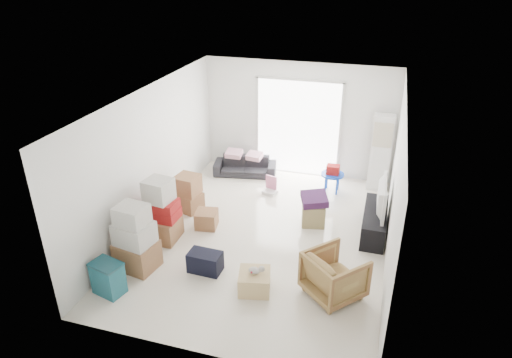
{
  "coord_description": "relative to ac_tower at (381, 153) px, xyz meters",
  "views": [
    {
      "loc": [
        1.94,
        -7.08,
        4.81
      ],
      "look_at": [
        -0.21,
        0.2,
        1.08
      ],
      "focal_mm": 32.0,
      "sensor_mm": 36.0,
      "label": 1
    }
  ],
  "objects": [
    {
      "name": "ac_tower",
      "position": [
        0.0,
        0.0,
        0.0
      ],
      "size": [
        0.45,
        0.3,
        1.75
      ],
      "primitive_type": "cube",
      "color": "white",
      "rests_on": "room_shell"
    },
    {
      "name": "duffel_bag",
      "position": [
        -2.61,
        -3.96,
        -0.7
      ],
      "size": [
        0.57,
        0.35,
        0.35
      ],
      "primitive_type": "cube",
      "rotation": [
        0.0,
        0.0,
        -0.04
      ],
      "color": "black",
      "rests_on": "room_shell"
    },
    {
      "name": "television",
      "position": [
        0.05,
        -1.94,
        -0.33
      ],
      "size": [
        0.66,
        1.1,
        0.14
      ],
      "primitive_type": "imported",
      "rotation": [
        0.0,
        0.0,
        1.61
      ],
      "color": "black",
      "rests_on": "tv_console"
    },
    {
      "name": "box_stack_b",
      "position": [
        -3.75,
        -3.26,
        -0.34
      ],
      "size": [
        0.66,
        0.61,
        1.22
      ],
      "rotation": [
        0.0,
        0.0,
        -0.07
      ],
      "color": "#946742",
      "rests_on": "room_shell"
    },
    {
      "name": "box_stack_a",
      "position": [
        -3.75,
        -4.19,
        -0.34
      ],
      "size": [
        0.73,
        0.64,
        1.19
      ],
      "rotation": [
        0.0,
        0.0,
        -0.14
      ],
      "color": "#946742",
      "rests_on": "room_shell"
    },
    {
      "name": "plush_bunny",
      "position": [
        -1.64,
        -4.19,
        -0.49
      ],
      "size": [
        0.25,
        0.15,
        0.13
      ],
      "rotation": [
        0.0,
        0.0,
        0.47
      ],
      "color": "#B2ADA8",
      "rests_on": "wood_crate"
    },
    {
      "name": "wood_crate",
      "position": [
        -1.67,
        -4.2,
        -0.71
      ],
      "size": [
        0.59,
        0.59,
        0.33
      ],
      "primitive_type": "cube",
      "rotation": [
        0.0,
        0.0,
        0.22
      ],
      "color": "tan",
      "rests_on": "room_shell"
    },
    {
      "name": "box_stack_c",
      "position": [
        -3.72,
        -2.13,
        -0.49
      ],
      "size": [
        0.64,
        0.58,
        0.78
      ],
      "rotation": [
        0.0,
        0.0,
        -0.29
      ],
      "color": "#946742",
      "rests_on": "room_shell"
    },
    {
      "name": "pillow_left",
      "position": [
        -3.39,
        -0.17,
        -0.23
      ],
      "size": [
        0.43,
        0.34,
        0.13
      ],
      "primitive_type": "cube",
      "rotation": [
        0.0,
        0.0,
        0.02
      ],
      "color": "#D79DA9",
      "rests_on": "sofa"
    },
    {
      "name": "storage_bins",
      "position": [
        -3.85,
        -4.91,
        -0.59
      ],
      "size": [
        0.55,
        0.44,
        0.56
      ],
      "rotation": [
        0.0,
        0.0,
        -0.25
      ],
      "color": "#185666",
      "rests_on": "room_shell"
    },
    {
      "name": "loose_box",
      "position": [
        -3.11,
        -2.65,
        -0.71
      ],
      "size": [
        0.47,
        0.47,
        0.34
      ],
      "primitive_type": "cube",
      "rotation": [
        0.0,
        0.0,
        0.16
      ],
      "color": "#946742",
      "rests_on": "room_shell"
    },
    {
      "name": "toy_walker",
      "position": [
        -2.27,
        -0.92,
        -0.77
      ],
      "size": [
        0.35,
        0.32,
        0.39
      ],
      "rotation": [
        0.0,
        0.0,
        -0.28
      ],
      "color": "silver",
      "rests_on": "room_shell"
    },
    {
      "name": "armchair",
      "position": [
        -0.45,
        -3.96,
        -0.46
      ],
      "size": [
        1.09,
        1.09,
        0.82
      ],
      "primitive_type": "imported",
      "rotation": [
        0.0,
        0.0,
        2.41
      ],
      "color": "#A28848",
      "rests_on": "room_shell"
    },
    {
      "name": "sofa",
      "position": [
        -3.12,
        -0.15,
        -0.58
      ],
      "size": [
        1.54,
        0.68,
        0.58
      ],
      "primitive_type": "imported",
      "rotation": [
        0.0,
        0.0,
        0.17
      ],
      "color": "#29292E",
      "rests_on": "room_shell"
    },
    {
      "name": "ottoman",
      "position": [
        -1.13,
        -1.95,
        -0.65
      ],
      "size": [
        0.52,
        0.52,
        0.44
      ],
      "primitive_type": "cube",
      "rotation": [
        0.0,
        0.0,
        0.2
      ],
      "color": "#9C8B5B",
      "rests_on": "room_shell"
    },
    {
      "name": "blanket",
      "position": [
        -1.13,
        -1.95,
        -0.36
      ],
      "size": [
        0.62,
        0.62,
        0.14
      ],
      "primitive_type": "cube",
      "rotation": [
        0.0,
        0.0,
        0.33
      ],
      "color": "#411D49",
      "rests_on": "ottoman"
    },
    {
      "name": "sliding_door",
      "position": [
        -1.95,
        0.33,
        0.37
      ],
      "size": [
        2.1,
        0.04,
        2.33
      ],
      "color": "white",
      "rests_on": "room_shell"
    },
    {
      "name": "pillow_right",
      "position": [
        -2.87,
        -0.17,
        -0.23
      ],
      "size": [
        0.39,
        0.33,
        0.12
      ],
      "primitive_type": "cube",
      "rotation": [
        0.0,
        0.0,
        -0.13
      ],
      "color": "#D79DA9",
      "rests_on": "sofa"
    },
    {
      "name": "kids_table",
      "position": [
        -0.97,
        -0.46,
        -0.42
      ],
      "size": [
        0.52,
        0.52,
        0.64
      ],
      "rotation": [
        0.0,
        0.0,
        -0.03
      ],
      "color": "blue",
      "rests_on": "room_shell"
    },
    {
      "name": "room_shell",
      "position": [
        -1.95,
        -2.65,
        0.48
      ],
      "size": [
        4.98,
        6.48,
        3.18
      ],
      "color": "silver",
      "rests_on": "ground"
    },
    {
      "name": "tv_console",
      "position": [
        0.05,
        -1.94,
        -0.64
      ],
      "size": [
        0.43,
        1.43,
        0.48
      ],
      "primitive_type": "cube",
      "color": "black",
      "rests_on": "room_shell"
    }
  ]
}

